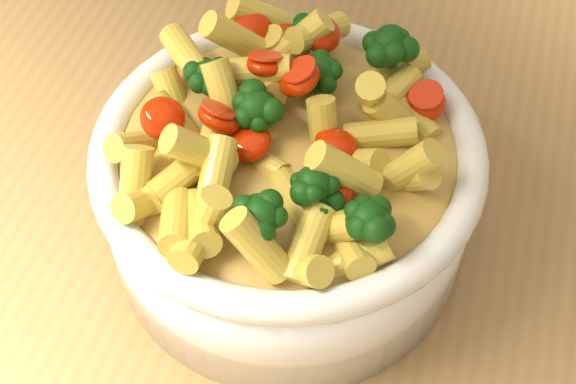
# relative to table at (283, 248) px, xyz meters

# --- Properties ---
(table) EXTENTS (1.20, 0.80, 0.90)m
(table) POSITION_rel_table_xyz_m (0.00, 0.00, 0.00)
(table) COLOR #A57A46
(table) RESTS_ON ground
(serving_bowl) EXTENTS (0.23, 0.23, 0.10)m
(serving_bowl) POSITION_rel_table_xyz_m (0.02, -0.06, 0.15)
(serving_bowl) COLOR white
(serving_bowl) RESTS_ON table
(pasta_salad) EXTENTS (0.18, 0.18, 0.04)m
(pasta_salad) POSITION_rel_table_xyz_m (0.02, -0.06, 0.21)
(pasta_salad) COLOR gold
(pasta_salad) RESTS_ON serving_bowl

